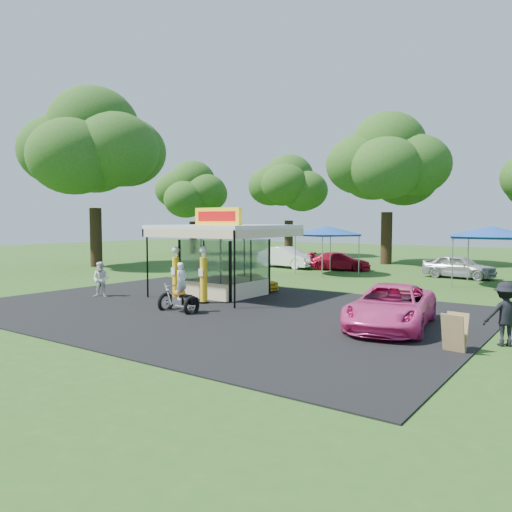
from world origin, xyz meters
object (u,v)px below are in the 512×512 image
(spectator_west, at_px, (101,280))
(spectator_east_a, at_px, (505,314))
(motorcycle, at_px, (180,293))
(gas_pump_right, at_px, (204,276))
(gas_station_kiosk, at_px, (225,259))
(pink_sedan, at_px, (391,307))
(bg_car_a, at_px, (288,257))
(tent_east, at_px, (491,232))
(kiosk_car, at_px, (252,281))
(bg_car_c, at_px, (459,266))
(a_frame_sign, at_px, (455,333))
(gas_pump_left, at_px, (176,275))
(bg_car_b, at_px, (340,261))
(tent_west, at_px, (327,231))

(spectator_west, xyz_separation_m, spectator_east_a, (16.97, 0.89, 0.09))
(motorcycle, bearing_deg, gas_pump_right, 109.36)
(gas_station_kiosk, distance_m, pink_sedan, 9.37)
(spectator_west, height_order, spectator_east_a, spectator_east_a)
(pink_sedan, bearing_deg, bg_car_a, 121.13)
(spectator_west, height_order, tent_east, tent_east)
(kiosk_car, height_order, pink_sedan, pink_sedan)
(bg_car_c, bearing_deg, pink_sedan, -167.04)
(a_frame_sign, relative_size, spectator_west, 0.64)
(gas_station_kiosk, relative_size, spectator_east_a, 2.94)
(motorcycle, height_order, pink_sedan, motorcycle)
(spectator_west, bearing_deg, kiosk_car, 24.85)
(gas_pump_left, relative_size, motorcycle, 1.19)
(gas_pump_left, relative_size, bg_car_c, 0.56)
(gas_station_kiosk, relative_size, motorcycle, 2.65)
(a_frame_sign, xyz_separation_m, bg_car_b, (-12.63, 18.98, 0.10))
(gas_pump_left, distance_m, bg_car_c, 18.47)
(spectator_west, xyz_separation_m, tent_east, (14.06, 14.66, 2.15))
(gas_pump_right, height_order, kiosk_car, gas_pump_right)
(spectator_west, bearing_deg, a_frame_sign, -30.26)
(gas_pump_left, height_order, kiosk_car, gas_pump_left)
(gas_pump_left, xyz_separation_m, kiosk_car, (0.94, 4.54, -0.69))
(gas_pump_right, distance_m, bg_car_c, 17.78)
(tent_west, height_order, tent_east, tent_east)
(pink_sedan, xyz_separation_m, tent_east, (0.56, 13.38, 2.26))
(gas_pump_right, bearing_deg, bg_car_a, 109.79)
(bg_car_a, relative_size, bg_car_b, 1.09)
(tent_east, bearing_deg, gas_pump_right, -123.78)
(kiosk_car, distance_m, spectator_west, 7.39)
(gas_pump_right, distance_m, bg_car_b, 16.99)
(bg_car_b, relative_size, bg_car_c, 1.02)
(a_frame_sign, relative_size, pink_sedan, 0.21)
(bg_car_b, bearing_deg, bg_car_c, -107.12)
(spectator_east_a, xyz_separation_m, bg_car_b, (-13.60, 17.37, -0.27))
(spectator_west, distance_m, bg_car_b, 18.57)
(spectator_east_a, height_order, tent_east, tent_east)
(gas_pump_right, relative_size, spectator_west, 1.50)
(spectator_west, distance_m, tent_west, 15.81)
(a_frame_sign, distance_m, spectator_west, 16.02)
(bg_car_b, distance_m, tent_east, 11.51)
(gas_pump_left, xyz_separation_m, bg_car_b, (-0.18, 16.94, -0.52))
(tent_east, bearing_deg, tent_west, 177.08)
(motorcycle, height_order, spectator_west, motorcycle)
(gas_pump_left, relative_size, pink_sedan, 0.47)
(gas_pump_right, height_order, tent_west, tent_west)
(a_frame_sign, relative_size, tent_west, 0.23)
(bg_car_a, bearing_deg, gas_pump_left, -156.72)
(a_frame_sign, relative_size, spectator_east_a, 0.58)
(motorcycle, height_order, tent_east, tent_east)
(pink_sedan, relative_size, bg_car_b, 1.17)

